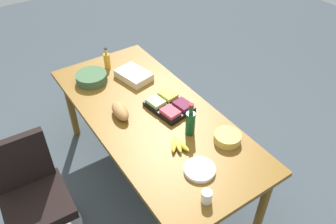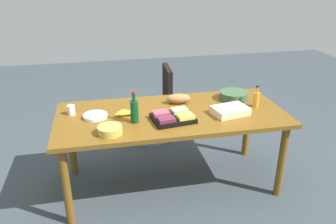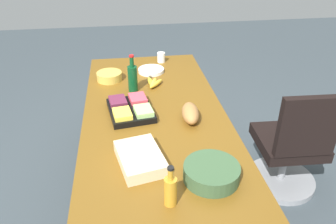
{
  "view_description": "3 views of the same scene",
  "coord_description": "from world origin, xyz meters",
  "px_view_note": "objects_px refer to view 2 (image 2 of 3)",
  "views": [
    {
      "loc": [
        1.84,
        -1.07,
        2.61
      ],
      "look_at": [
        0.11,
        0.09,
        0.85
      ],
      "focal_mm": 36.41,
      "sensor_mm": 36.0,
      "label": 1
    },
    {
      "loc": [
        0.62,
        2.82,
        2.07
      ],
      "look_at": [
        0.04,
        0.03,
        0.81
      ],
      "focal_mm": 36.0,
      "sensor_mm": 36.0,
      "label": 2
    },
    {
      "loc": [
        -1.96,
        0.19,
        1.94
      ],
      "look_at": [
        -0.14,
        -0.07,
        0.87
      ],
      "focal_mm": 35.82,
      "sensor_mm": 36.0,
      "label": 3
    }
  ],
  "objects_px": {
    "dressing_bottle": "(256,99)",
    "salad_bowl": "(234,96)",
    "chip_bowl": "(110,130)",
    "fruit_platter": "(173,117)",
    "office_chair": "(154,111)",
    "wine_bottle": "(134,111)",
    "bread_loaf": "(178,99)",
    "paper_cup": "(71,110)",
    "sheet_cake": "(230,111)",
    "conference_table": "(171,121)",
    "paper_plate_stack": "(95,116)",
    "banana_bunch": "(125,113)"
  },
  "relations": [
    {
      "from": "salad_bowl",
      "to": "bread_loaf",
      "type": "relative_size",
      "value": 1.19
    },
    {
      "from": "banana_bunch",
      "to": "bread_loaf",
      "type": "distance_m",
      "value": 0.58
    },
    {
      "from": "sheet_cake",
      "to": "paper_cup",
      "type": "bearing_deg",
      "value": -11.44
    },
    {
      "from": "dressing_bottle",
      "to": "sheet_cake",
      "type": "bearing_deg",
      "value": 20.76
    },
    {
      "from": "dressing_bottle",
      "to": "salad_bowl",
      "type": "bearing_deg",
      "value": -59.0
    },
    {
      "from": "conference_table",
      "to": "sheet_cake",
      "type": "height_order",
      "value": "sheet_cake"
    },
    {
      "from": "salad_bowl",
      "to": "dressing_bottle",
      "type": "relative_size",
      "value": 1.33
    },
    {
      "from": "office_chair",
      "to": "salad_bowl",
      "type": "height_order",
      "value": "office_chair"
    },
    {
      "from": "conference_table",
      "to": "bread_loaf",
      "type": "relative_size",
      "value": 8.89
    },
    {
      "from": "fruit_platter",
      "to": "bread_loaf",
      "type": "bearing_deg",
      "value": -110.29
    },
    {
      "from": "office_chair",
      "to": "sheet_cake",
      "type": "relative_size",
      "value": 2.9
    },
    {
      "from": "conference_table",
      "to": "fruit_platter",
      "type": "height_order",
      "value": "fruit_platter"
    },
    {
      "from": "office_chair",
      "to": "chip_bowl",
      "type": "xyz_separation_m",
      "value": [
        0.6,
        1.36,
        0.47
      ]
    },
    {
      "from": "sheet_cake",
      "to": "bread_loaf",
      "type": "height_order",
      "value": "bread_loaf"
    },
    {
      "from": "paper_cup",
      "to": "bread_loaf",
      "type": "bearing_deg",
      "value": -176.51
    },
    {
      "from": "sheet_cake",
      "to": "office_chair",
      "type": "bearing_deg",
      "value": -66.44
    },
    {
      "from": "wine_bottle",
      "to": "paper_plate_stack",
      "type": "bearing_deg",
      "value": -26.64
    },
    {
      "from": "banana_bunch",
      "to": "paper_plate_stack",
      "type": "height_order",
      "value": "banana_bunch"
    },
    {
      "from": "salad_bowl",
      "to": "wine_bottle",
      "type": "relative_size",
      "value": 0.99
    },
    {
      "from": "fruit_platter",
      "to": "chip_bowl",
      "type": "bearing_deg",
      "value": 14.6
    },
    {
      "from": "salad_bowl",
      "to": "conference_table",
      "type": "bearing_deg",
      "value": 16.85
    },
    {
      "from": "office_chair",
      "to": "paper_plate_stack",
      "type": "relative_size",
      "value": 4.21
    },
    {
      "from": "dressing_bottle",
      "to": "bread_loaf",
      "type": "height_order",
      "value": "dressing_bottle"
    },
    {
      "from": "paper_plate_stack",
      "to": "dressing_bottle",
      "type": "height_order",
      "value": "dressing_bottle"
    },
    {
      "from": "office_chair",
      "to": "banana_bunch",
      "type": "distance_m",
      "value": 1.2
    },
    {
      "from": "bread_loaf",
      "to": "office_chair",
      "type": "bearing_deg",
      "value": -82.52
    },
    {
      "from": "paper_cup",
      "to": "bread_loaf",
      "type": "relative_size",
      "value": 0.38
    },
    {
      "from": "chip_bowl",
      "to": "bread_loaf",
      "type": "bearing_deg",
      "value": -143.04
    },
    {
      "from": "banana_bunch",
      "to": "paper_plate_stack",
      "type": "bearing_deg",
      "value": -1.91
    },
    {
      "from": "paper_cup",
      "to": "dressing_bottle",
      "type": "relative_size",
      "value": 0.42
    },
    {
      "from": "sheet_cake",
      "to": "banana_bunch",
      "type": "xyz_separation_m",
      "value": [
        0.96,
        -0.17,
        -0.01
      ]
    },
    {
      "from": "paper_cup",
      "to": "wine_bottle",
      "type": "distance_m",
      "value": 0.63
    },
    {
      "from": "paper_plate_stack",
      "to": "dressing_bottle",
      "type": "bearing_deg",
      "value": 177.77
    },
    {
      "from": "sheet_cake",
      "to": "paper_plate_stack",
      "type": "bearing_deg",
      "value": -8.25
    },
    {
      "from": "office_chair",
      "to": "dressing_bottle",
      "type": "relative_size",
      "value": 4.31
    },
    {
      "from": "chip_bowl",
      "to": "salad_bowl",
      "type": "relative_size",
      "value": 0.71
    },
    {
      "from": "salad_bowl",
      "to": "paper_plate_stack",
      "type": "xyz_separation_m",
      "value": [
        1.4,
        0.17,
        -0.03
      ]
    },
    {
      "from": "fruit_platter",
      "to": "dressing_bottle",
      "type": "xyz_separation_m",
      "value": [
        -0.86,
        -0.15,
        0.05
      ]
    },
    {
      "from": "conference_table",
      "to": "dressing_bottle",
      "type": "bearing_deg",
      "value": 178.86
    },
    {
      "from": "banana_bunch",
      "to": "bread_loaf",
      "type": "height_order",
      "value": "bread_loaf"
    },
    {
      "from": "dressing_bottle",
      "to": "fruit_platter",
      "type": "bearing_deg",
      "value": 9.6
    },
    {
      "from": "office_chair",
      "to": "salad_bowl",
      "type": "distance_m",
      "value": 1.19
    },
    {
      "from": "fruit_platter",
      "to": "paper_plate_stack",
      "type": "xyz_separation_m",
      "value": [
        0.68,
        -0.21,
        -0.02
      ]
    },
    {
      "from": "dressing_bottle",
      "to": "wine_bottle",
      "type": "bearing_deg",
      "value": 5.27
    },
    {
      "from": "sheet_cake",
      "to": "paper_plate_stack",
      "type": "distance_m",
      "value": 1.24
    },
    {
      "from": "office_chair",
      "to": "bread_loaf",
      "type": "bearing_deg",
      "value": 97.48
    },
    {
      "from": "sheet_cake",
      "to": "bread_loaf",
      "type": "xyz_separation_m",
      "value": [
        0.41,
        -0.36,
        0.02
      ]
    },
    {
      "from": "office_chair",
      "to": "dressing_bottle",
      "type": "bearing_deg",
      "value": 127.79
    },
    {
      "from": "wine_bottle",
      "to": "paper_cup",
      "type": "bearing_deg",
      "value": -27.1
    },
    {
      "from": "fruit_platter",
      "to": "office_chair",
      "type": "bearing_deg",
      "value": -91.54
    }
  ]
}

